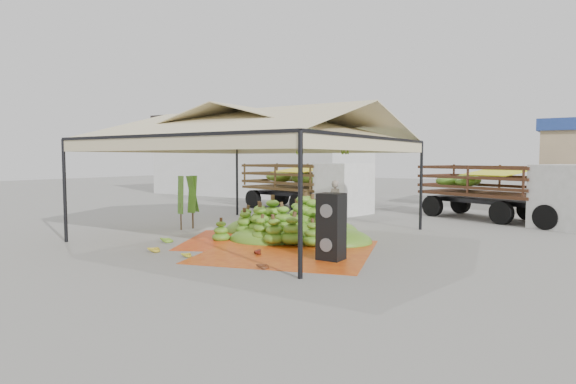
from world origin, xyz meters
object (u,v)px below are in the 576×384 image
Objects in this scene: truck_left at (308,181)px; vendor at (335,201)px; banana_heap at (295,217)px; speaker_stack at (331,227)px; truck_right at (510,186)px.

vendor is at bearing -32.37° from truck_left.
speaker_stack is (2.57, -2.53, 0.20)m from banana_heap.
vendor is 0.24× the size of truck_right.
truck_left is (-3.42, 6.71, 0.77)m from banana_heap.
truck_right is (5.11, 7.44, 0.77)m from banana_heap.
truck_right reaches higher than speaker_stack.
vendor is at bearing -125.03° from truck_right.
truck_right is at bearing 75.69° from speaker_stack.
truck_left reaches higher than truck_right.
banana_heap is 7.57m from truck_left.
truck_right is (5.64, 3.64, 0.57)m from vendor.
banana_heap is 0.83× the size of truck_left.
speaker_stack reaches higher than vendor.
speaker_stack is 0.24× the size of truck_left.
speaker_stack is 1.00× the size of vendor.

